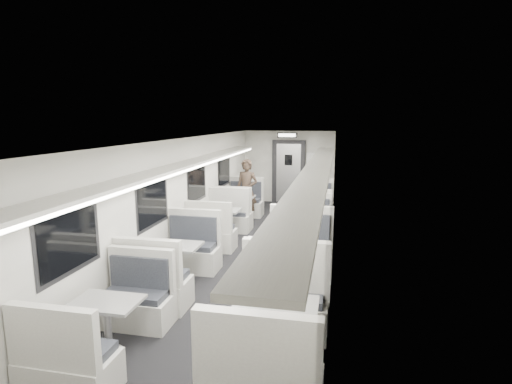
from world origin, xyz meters
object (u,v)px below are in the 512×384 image
at_px(booth_left_d, 108,327).
at_px(booth_right_d, 275,336).
at_px(booth_right_a, 313,210).
at_px(booth_left_a, 239,209).
at_px(booth_left_c, 175,265).
at_px(booth_right_c, 295,271).
at_px(vestibule_door, 289,172).
at_px(exit_sign, 287,135).
at_px(booth_left_b, 222,224).
at_px(booth_right_b, 306,235).
at_px(passenger, 247,191).

xyz_separation_m(booth_left_d, booth_right_d, (2.00, 0.11, 0.05)).
height_order(booth_right_a, booth_right_d, booth_right_d).
xyz_separation_m(booth_left_a, booth_left_c, (0.00, -4.34, 0.00)).
bearing_deg(booth_right_a, booth_right_c, -90.00).
bearing_deg(vestibule_door, exit_sign, -90.00).
xyz_separation_m(booth_left_b, booth_right_b, (2.00, -0.51, 0.01)).
bearing_deg(booth_right_b, booth_left_d, -115.27).
bearing_deg(booth_left_b, booth_left_a, 90.00).
relative_size(booth_left_a, booth_left_c, 1.00).
xyz_separation_m(booth_left_a, booth_right_a, (2.00, 0.34, -0.01)).
bearing_deg(booth_left_b, booth_right_a, 44.23).
relative_size(booth_left_c, passenger, 1.21).
bearing_deg(booth_right_a, exit_sign, 116.03).
xyz_separation_m(booth_left_c, booth_right_a, (2.00, 4.68, -0.01)).
relative_size(booth_right_b, passenger, 1.21).
bearing_deg(booth_right_b, exit_sign, 102.51).
xyz_separation_m(booth_right_d, exit_sign, (-1.00, 8.64, 1.88)).
xyz_separation_m(booth_right_c, exit_sign, (-1.00, 6.69, 1.86)).
bearing_deg(booth_left_a, booth_right_a, 9.63).
relative_size(booth_left_c, exit_sign, 3.37).
bearing_deg(booth_right_d, passenger, 105.76).
distance_m(booth_left_a, booth_right_b, 2.92).
bearing_deg(passenger, booth_right_a, 19.05).
bearing_deg(booth_left_d, vestibule_door, 83.82).
bearing_deg(booth_left_d, booth_right_a, 73.37).
xyz_separation_m(booth_left_b, booth_left_d, (0.00, -4.75, -0.02)).
height_order(booth_left_d, vestibule_door, vestibule_door).
height_order(booth_left_c, passenger, passenger).
height_order(booth_right_a, booth_right_c, booth_right_c).
xyz_separation_m(booth_right_b, vestibule_door, (-1.00, 5.00, 0.67)).
bearing_deg(booth_right_d, vestibule_door, 96.25).
xyz_separation_m(booth_left_c, booth_right_c, (2.00, 0.04, 0.04)).
height_order(passenger, exit_sign, exit_sign).
height_order(booth_left_b, booth_right_d, booth_right_d).
xyz_separation_m(booth_left_c, exit_sign, (1.00, 6.73, 1.91)).
relative_size(booth_left_b, exit_sign, 3.29).
distance_m(booth_left_b, vestibule_door, 4.64).
xyz_separation_m(booth_left_a, passenger, (0.21, 0.11, 0.49)).
xyz_separation_m(booth_left_d, passenger, (0.21, 6.47, 0.51)).
bearing_deg(booth_left_d, booth_right_d, 3.08).
xyz_separation_m(booth_left_d, booth_right_a, (2.00, 6.70, 0.02)).
bearing_deg(booth_left_c, booth_right_b, 48.00).
relative_size(booth_right_d, exit_sign, 3.62).
height_order(booth_right_a, exit_sign, exit_sign).
height_order(booth_left_c, booth_left_d, booth_left_c).
xyz_separation_m(booth_left_a, booth_left_d, (0.00, -6.36, -0.03)).
height_order(booth_left_a, booth_right_a, booth_left_a).
relative_size(booth_left_b, booth_right_b, 0.98).
relative_size(passenger, exit_sign, 2.78).
relative_size(booth_left_d, vestibule_door, 0.92).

